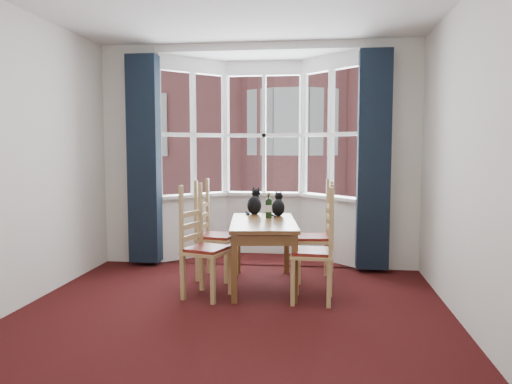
% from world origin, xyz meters
% --- Properties ---
extents(floor, '(4.50, 4.50, 0.00)m').
position_xyz_m(floor, '(0.00, 0.00, 0.00)').
color(floor, black).
rests_on(floor, ground).
extents(wall_right, '(0.00, 4.50, 4.50)m').
position_xyz_m(wall_right, '(2.00, 0.00, 1.40)').
color(wall_right, silver).
rests_on(wall_right, floor).
extents(wall_near, '(4.00, 0.00, 4.00)m').
position_xyz_m(wall_near, '(0.00, -2.25, 1.40)').
color(wall_near, silver).
rests_on(wall_near, floor).
extents(wall_back_pier_left, '(0.70, 0.12, 2.80)m').
position_xyz_m(wall_back_pier_left, '(-1.65, 2.25, 1.40)').
color(wall_back_pier_left, silver).
rests_on(wall_back_pier_left, floor).
extents(wall_back_pier_right, '(0.70, 0.12, 2.80)m').
position_xyz_m(wall_back_pier_right, '(1.65, 2.25, 1.40)').
color(wall_back_pier_right, silver).
rests_on(wall_back_pier_right, floor).
extents(bay_window, '(2.76, 0.94, 2.80)m').
position_xyz_m(bay_window, '(0.00, 2.75, 1.40)').
color(bay_window, white).
rests_on(bay_window, floor).
extents(curtain_left, '(0.38, 0.22, 2.60)m').
position_xyz_m(curtain_left, '(-1.42, 2.07, 1.35)').
color(curtain_left, black).
rests_on(curtain_left, floor).
extents(curtain_right, '(0.38, 0.22, 2.60)m').
position_xyz_m(curtain_right, '(1.42, 2.07, 1.35)').
color(curtain_right, black).
rests_on(curtain_right, floor).
extents(dining_table, '(0.85, 1.35, 0.72)m').
position_xyz_m(dining_table, '(0.19, 1.27, 0.62)').
color(dining_table, brown).
rests_on(dining_table, floor).
extents(chair_left_near, '(0.51, 0.52, 0.92)m').
position_xyz_m(chair_left_near, '(-0.42, 0.84, 0.47)').
color(chair_left_near, tan).
rests_on(chair_left_near, floor).
extents(chair_left_far, '(0.45, 0.47, 0.92)m').
position_xyz_m(chair_left_far, '(-0.47, 1.55, 0.47)').
color(chair_left_far, tan).
rests_on(chair_left_far, floor).
extents(chair_right_near, '(0.42, 0.44, 0.92)m').
position_xyz_m(chair_right_near, '(0.81, 0.80, 0.47)').
color(chair_right_near, tan).
rests_on(chair_right_near, floor).
extents(chair_right_far, '(0.44, 0.46, 0.92)m').
position_xyz_m(chair_right_far, '(0.81, 1.61, 0.47)').
color(chair_right_far, tan).
rests_on(chair_right_far, floor).
extents(cat_left, '(0.19, 0.26, 0.33)m').
position_xyz_m(cat_left, '(0.02, 1.83, 0.84)').
color(cat_left, black).
rests_on(cat_left, dining_table).
extents(cat_right, '(0.15, 0.22, 0.29)m').
position_xyz_m(cat_right, '(0.31, 1.71, 0.83)').
color(cat_right, black).
rests_on(cat_right, dining_table).
extents(wine_bottle, '(0.07, 0.07, 0.29)m').
position_xyz_m(wine_bottle, '(0.22, 1.52, 0.84)').
color(wine_bottle, black).
rests_on(wine_bottle, dining_table).
extents(candle_tall, '(0.06, 0.06, 0.13)m').
position_xyz_m(candle_tall, '(-0.83, 2.60, 0.94)').
color(candle_tall, white).
rests_on(candle_tall, bay_window).
extents(street, '(80.00, 80.00, 0.00)m').
position_xyz_m(street, '(0.00, 32.25, -6.00)').
color(street, '#333335').
rests_on(street, ground).
extents(tenement_building, '(18.40, 7.80, 15.20)m').
position_xyz_m(tenement_building, '(0.00, 14.01, 1.60)').
color(tenement_building, '#9E5351').
rests_on(tenement_building, street).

